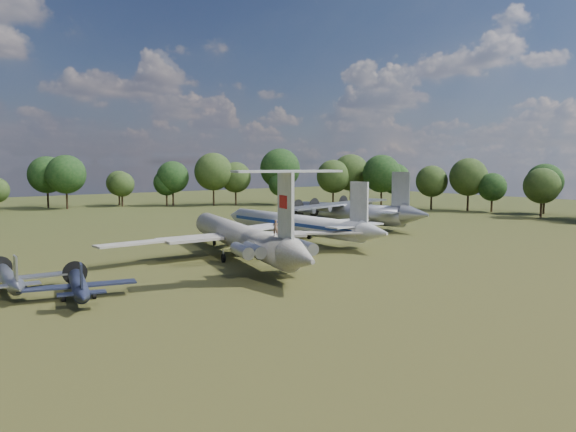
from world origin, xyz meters
TOP-DOWN VIEW (x-y plane):
  - ground at (0.00, 0.00)m, footprint 300.00×300.00m
  - il62_airliner at (3.68, -3.48)m, footprint 45.93×53.33m
  - tu104_jet at (19.98, 5.90)m, footprint 31.32×41.19m
  - an12_transport at (37.36, 12.91)m, footprint 39.17×41.76m
  - small_prop_west at (-19.25, -12.54)m, footprint 13.08×15.72m
  - small_prop_northwest at (-23.59, -5.85)m, footprint 11.33×14.85m
  - person_on_il62 at (0.38, -15.59)m, footprint 0.74×0.69m

SIDE VIEW (x-z plane):
  - ground at x=0.00m, z-range 0.00..0.00m
  - small_prop_west at x=-19.25m, z-range 0.00..2.01m
  - small_prop_northwest at x=-23.59m, z-range 0.00..2.08m
  - tu104_jet at x=19.98m, z-range 0.00..4.05m
  - il62_airliner at x=3.68m, z-range 0.00..4.48m
  - an12_transport at x=37.36m, z-range 0.00..4.59m
  - person_on_il62 at x=0.38m, z-range 4.48..6.18m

